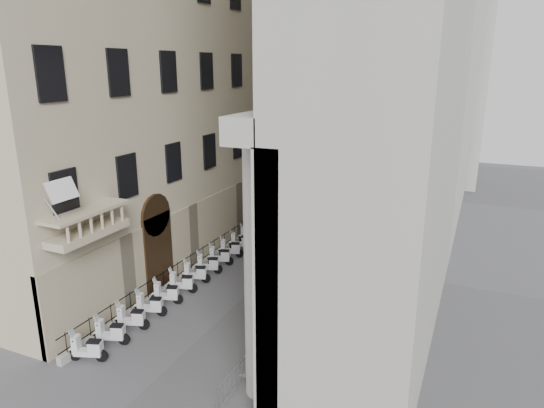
# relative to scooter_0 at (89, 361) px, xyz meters

# --- Properties ---
(far_building) EXTENTS (22.00, 10.00, 30.00)m
(far_building) POSITION_rel_scooter_0_xyz_m (3.43, 43.17, 15.00)
(far_building) COLOR beige
(far_building) RESTS_ON ground
(iron_fence) EXTENTS (0.30, 28.00, 1.40)m
(iron_fence) POSITION_rel_scooter_0_xyz_m (-0.87, 13.17, 0.00)
(iron_fence) COLOR black
(iron_fence) RESTS_ON ground
(blue_awning) EXTENTS (1.60, 3.00, 3.00)m
(blue_awning) POSITION_rel_scooter_0_xyz_m (7.58, 21.17, 0.00)
(blue_awning) COLOR navy
(blue_awning) RESTS_ON ground
(flag) EXTENTS (1.00, 1.40, 8.20)m
(flag) POSITION_rel_scooter_0_xyz_m (-0.57, 0.17, 0.00)
(flag) COLOR #9E0C11
(flag) RESTS_ON ground
(scooter_0) EXTENTS (1.51, 0.98, 1.50)m
(scooter_0) POSITION_rel_scooter_0_xyz_m (0.00, 0.00, 0.00)
(scooter_0) COLOR silver
(scooter_0) RESTS_ON ground
(scooter_1) EXTENTS (1.51, 0.98, 1.50)m
(scooter_1) POSITION_rel_scooter_0_xyz_m (0.00, 1.44, 0.00)
(scooter_1) COLOR silver
(scooter_1) RESTS_ON ground
(scooter_2) EXTENTS (1.51, 0.98, 1.50)m
(scooter_2) POSITION_rel_scooter_0_xyz_m (0.00, 2.88, 0.00)
(scooter_2) COLOR silver
(scooter_2) RESTS_ON ground
(scooter_3) EXTENTS (1.51, 0.98, 1.50)m
(scooter_3) POSITION_rel_scooter_0_xyz_m (0.00, 4.31, 0.00)
(scooter_3) COLOR silver
(scooter_3) RESTS_ON ground
(scooter_4) EXTENTS (1.51, 0.98, 1.50)m
(scooter_4) POSITION_rel_scooter_0_xyz_m (0.00, 5.75, 0.00)
(scooter_4) COLOR silver
(scooter_4) RESTS_ON ground
(scooter_5) EXTENTS (1.51, 0.98, 1.50)m
(scooter_5) POSITION_rel_scooter_0_xyz_m (0.00, 7.19, 0.00)
(scooter_5) COLOR silver
(scooter_5) RESTS_ON ground
(scooter_6) EXTENTS (1.51, 0.98, 1.50)m
(scooter_6) POSITION_rel_scooter_0_xyz_m (0.00, 8.63, 0.00)
(scooter_6) COLOR silver
(scooter_6) RESTS_ON ground
(scooter_7) EXTENTS (1.51, 0.98, 1.50)m
(scooter_7) POSITION_rel_scooter_0_xyz_m (0.00, 10.07, 0.00)
(scooter_7) COLOR silver
(scooter_7) RESTS_ON ground
(scooter_8) EXTENTS (1.51, 0.98, 1.50)m
(scooter_8) POSITION_rel_scooter_0_xyz_m (0.00, 11.50, 0.00)
(scooter_8) COLOR silver
(scooter_8) RESTS_ON ground
(scooter_9) EXTENTS (1.51, 0.98, 1.50)m
(scooter_9) POSITION_rel_scooter_0_xyz_m (0.00, 12.94, 0.00)
(scooter_9) COLOR silver
(scooter_9) RESTS_ON ground
(scooter_10) EXTENTS (1.51, 0.98, 1.50)m
(scooter_10) POSITION_rel_scooter_0_xyz_m (0.00, 14.38, 0.00)
(scooter_10) COLOR silver
(scooter_10) RESTS_ON ground
(scooter_11) EXTENTS (1.51, 0.98, 1.50)m
(scooter_11) POSITION_rel_scooter_0_xyz_m (0.00, 15.82, 0.00)
(scooter_11) COLOR silver
(scooter_11) RESTS_ON ground
(scooter_12) EXTENTS (1.51, 0.98, 1.50)m
(scooter_12) POSITION_rel_scooter_0_xyz_m (0.00, 17.26, 0.00)
(scooter_12) COLOR silver
(scooter_12) RESTS_ON ground
(scooter_13) EXTENTS (1.51, 0.98, 1.50)m
(scooter_13) POSITION_rel_scooter_0_xyz_m (0.00, 18.70, 0.00)
(scooter_13) COLOR silver
(scooter_13) RESTS_ON ground
(scooter_14) EXTENTS (1.51, 0.98, 1.50)m
(scooter_14) POSITION_rel_scooter_0_xyz_m (0.00, 20.13, 0.00)
(scooter_14) COLOR silver
(scooter_14) RESTS_ON ground
(barrier_0) EXTENTS (0.60, 2.40, 1.10)m
(barrier_0) POSITION_rel_scooter_0_xyz_m (6.76, 0.48, 0.00)
(barrier_0) COLOR #A6A9AE
(barrier_0) RESTS_ON ground
(barrier_1) EXTENTS (0.60, 2.40, 1.10)m
(barrier_1) POSITION_rel_scooter_0_xyz_m (6.76, 2.98, 0.00)
(barrier_1) COLOR #A6A9AE
(barrier_1) RESTS_ON ground
(barrier_2) EXTENTS (0.60, 2.40, 1.10)m
(barrier_2) POSITION_rel_scooter_0_xyz_m (6.76, 5.48, 0.00)
(barrier_2) COLOR #A6A9AE
(barrier_2) RESTS_ON ground
(barrier_3) EXTENTS (0.60, 2.40, 1.10)m
(barrier_3) POSITION_rel_scooter_0_xyz_m (6.76, 7.98, 0.00)
(barrier_3) COLOR #A6A9AE
(barrier_3) RESTS_ON ground
(barrier_4) EXTENTS (0.60, 2.40, 1.10)m
(barrier_4) POSITION_rel_scooter_0_xyz_m (6.76, 10.48, 0.00)
(barrier_4) COLOR #A6A9AE
(barrier_4) RESTS_ON ground
(barrier_5) EXTENTS (0.60, 2.40, 1.10)m
(barrier_5) POSITION_rel_scooter_0_xyz_m (6.76, 12.98, 0.00)
(barrier_5) COLOR #A6A9AE
(barrier_5) RESTS_ON ground
(barrier_6) EXTENTS (0.60, 2.40, 1.10)m
(barrier_6) POSITION_rel_scooter_0_xyz_m (6.76, 15.48, 0.00)
(barrier_6) COLOR #A6A9AE
(barrier_6) RESTS_ON ground
(security_tent) EXTENTS (4.08, 4.08, 3.32)m
(security_tent) POSITION_rel_scooter_0_xyz_m (1.48, 20.63, 2.77)
(security_tent) COLOR silver
(security_tent) RESTS_ON ground
(street_lamp) EXTENTS (2.57, 1.30, 8.48)m
(street_lamp) POSITION_rel_scooter_0_xyz_m (-0.22, 20.07, 5.07)
(street_lamp) COLOR gray
(street_lamp) RESTS_ON ground
(info_kiosk) EXTENTS (0.45, 0.86, 1.74)m
(info_kiosk) POSITION_rel_scooter_0_xyz_m (-0.21, 16.53, 0.88)
(info_kiosk) COLOR black
(info_kiosk) RESTS_ON ground
(pedestrian_a) EXTENTS (0.78, 0.59, 1.94)m
(pedestrian_a) POSITION_rel_scooter_0_xyz_m (4.37, 16.19, 0.97)
(pedestrian_a) COLOR #0E0F39
(pedestrian_a) RESTS_ON ground
(pedestrian_b) EXTENTS (0.96, 0.86, 1.63)m
(pedestrian_b) POSITION_rel_scooter_0_xyz_m (6.22, 30.26, 0.82)
(pedestrian_b) COLOR black
(pedestrian_b) RESTS_ON ground
(pedestrian_c) EXTENTS (0.94, 0.80, 1.63)m
(pedestrian_c) POSITION_rel_scooter_0_xyz_m (4.01, 27.03, 0.81)
(pedestrian_c) COLOR black
(pedestrian_c) RESTS_ON ground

